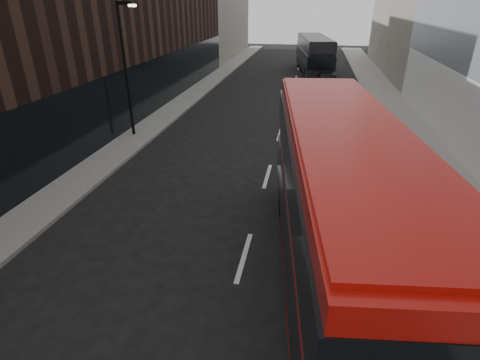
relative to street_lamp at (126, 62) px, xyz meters
The scene contains 10 objects.
sidewalk_right 17.69m from the street_lamp, 24.00° to the left, with size 3.00×80.00×0.15m, color slate.
sidewalk_left 8.12m from the street_lamp, 88.20° to the left, with size 2.00×80.00×0.15m, color slate.
building_left_mid 12.76m from the street_lamp, 105.29° to the left, with size 5.00×24.00×14.00m, color black.
building_left_far 34.24m from the street_lamp, 95.51° to the left, with size 5.00×20.00×13.00m, color slate.
street_lamp is the anchor object (origin of this frame).
red_bus 15.22m from the street_lamp, 44.69° to the right, with size 4.09×11.69×4.64m.
grey_bus 25.50m from the street_lamp, 67.20° to the left, with size 4.26×11.71×3.71m.
car_a 12.13m from the street_lamp, ahead, with size 1.63×4.04×1.38m, color black.
car_b 11.13m from the street_lamp, 15.43° to the left, with size 1.47×4.21×1.39m, color gray.
car_c 18.45m from the street_lamp, 51.94° to the left, with size 2.11×5.19×1.51m, color black.
Camera 1 is at (1.62, -1.25, 7.19)m, focal length 28.00 mm.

